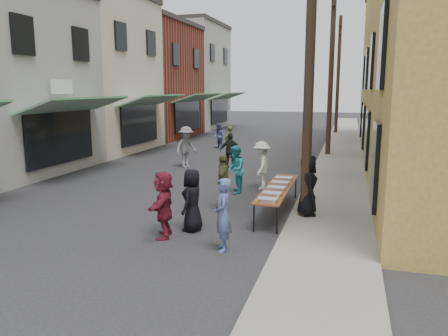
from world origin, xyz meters
The scene contains 27 objects.
ground centered at (0.00, 0.00, 0.00)m, with size 120.00×120.00×0.00m, color #28282B.
sidewalk centered at (5.00, 15.00, 0.05)m, with size 2.20×60.00×0.10m, color gray.
storefront_row centered at (-10.00, 14.96, 4.12)m, with size 8.00×37.00×9.00m.
utility_pole_near centered at (4.30, 3.00, 4.50)m, with size 0.26×0.26×9.00m, color #2D2116.
utility_pole_mid centered at (4.30, 15.00, 4.50)m, with size 0.26×0.26×9.00m, color #2D2116.
utility_pole_far centered at (4.30, 27.00, 4.50)m, with size 0.26×0.26×9.00m, color #2D2116.
serving_table centered at (3.49, 3.41, 0.71)m, with size 0.70×4.00×0.75m.
catering_tray_sausage centered at (3.49, 1.76, 0.79)m, with size 0.50×0.33×0.08m, color maroon.
catering_tray_foil_b centered at (3.49, 2.41, 0.79)m, with size 0.50×0.33×0.08m, color #B2B2B7.
catering_tray_buns centered at (3.49, 3.11, 0.79)m, with size 0.50×0.33×0.08m, color tan.
catering_tray_foil_d centered at (3.49, 3.81, 0.79)m, with size 0.50×0.33×0.08m, color #B2B2B7.
catering_tray_buns_end centered at (3.49, 4.51, 0.79)m, with size 0.50×0.33×0.08m, color tan.
condiment_jar_a centered at (3.27, 1.46, 0.79)m, with size 0.07×0.07×0.08m, color #A57F26.
condiment_jar_b centered at (3.27, 1.56, 0.79)m, with size 0.07×0.07×0.08m, color #A57F26.
condiment_jar_c centered at (3.27, 1.66, 0.79)m, with size 0.07×0.07×0.08m, color #A57F26.
cup_stack centered at (3.69, 1.51, 0.81)m, with size 0.08×0.08×0.12m, color tan.
guest_front_a centered at (1.69, 1.22, 0.79)m, with size 0.77×0.50×1.57m, color black.
guest_front_b centered at (2.81, 0.11, 0.81)m, with size 0.59×0.39×1.62m, color #50609B.
guest_front_c centered at (1.71, 5.38, 0.82)m, with size 0.80×0.62×1.64m, color teal.
guest_front_d centered at (2.44, 6.24, 0.86)m, with size 1.10×0.64×1.71m, color white.
guest_front_e centered at (1.85, 3.43, 0.82)m, with size 0.96×0.40×1.63m, color brown.
guest_queue_back centered at (1.20, 0.57, 0.81)m, with size 1.50×0.48×1.61m, color maroon.
server centered at (4.35, 3.08, 0.93)m, with size 0.81×0.53×1.66m, color black.
passerby_left centered at (-1.69, 9.60, 0.93)m, with size 1.20×0.69×1.85m, color slate.
passerby_mid centered at (0.37, 9.70, 0.81)m, with size 0.95×0.39×1.62m, color black.
passerby_right centered at (-0.54, 12.75, 0.83)m, with size 0.61×0.40×1.67m, color #4A5330.
passerby_far centered at (-2.10, 16.08, 0.75)m, with size 0.73×0.57×1.51m, color #4B5A91.
Camera 1 is at (5.38, -8.70, 3.52)m, focal length 35.00 mm.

